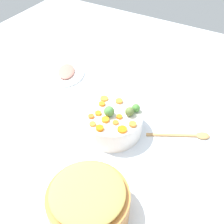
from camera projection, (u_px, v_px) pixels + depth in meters
name	position (u px, v px, depth m)	size (l,w,h in m)	color
tabletop	(101.00, 138.00, 1.19)	(2.40, 2.40, 0.02)	silver
serving_bowl_carrots	(112.00, 122.00, 1.17)	(0.26, 0.26, 0.10)	white
metal_pot	(89.00, 203.00, 0.90)	(0.27, 0.27, 0.10)	#C67C3A
stuffing_mound	(87.00, 192.00, 0.85)	(0.24, 0.24, 0.03)	tan
carrot_slice_0	(116.00, 123.00, 1.10)	(0.02, 0.02, 0.01)	orange
carrot_slice_1	(119.00, 101.00, 1.19)	(0.03, 0.03, 0.01)	orange
carrot_slice_2	(119.00, 117.00, 1.12)	(0.02, 0.02, 0.01)	orange
carrot_slice_3	(104.00, 98.00, 1.21)	(0.03, 0.03, 0.01)	orange
carrot_slice_4	(102.00, 104.00, 1.18)	(0.03, 0.03, 0.01)	orange
carrot_slice_5	(91.00, 116.00, 1.12)	(0.02, 0.02, 0.01)	orange
carrot_slice_6	(133.00, 124.00, 1.09)	(0.03, 0.03, 0.01)	orange
carrot_slice_7	(122.00, 129.00, 1.07)	(0.04, 0.04, 0.01)	orange
carrot_slice_8	(100.00, 128.00, 1.07)	(0.03, 0.03, 0.01)	orange
carrot_slice_9	(93.00, 124.00, 1.09)	(0.03, 0.03, 0.01)	orange
carrot_slice_10	(98.00, 113.00, 1.14)	(0.03, 0.03, 0.01)	orange
carrot_slice_11	(105.00, 120.00, 1.11)	(0.03, 0.03, 0.01)	orange
brussels_sprout_0	(136.00, 108.00, 1.14)	(0.03, 0.03, 0.03)	#488737
brussels_sprout_1	(130.00, 112.00, 1.12)	(0.04, 0.04, 0.04)	#5B7338
brussels_sprout_2	(109.00, 111.00, 1.12)	(0.04, 0.04, 0.04)	#4D8842
wooden_spoon	(190.00, 136.00, 1.18)	(0.25, 0.15, 0.01)	#AF814D
ham_plate	(62.00, 74.00, 1.51)	(0.25, 0.25, 0.01)	white
ham_slice_main	(66.00, 71.00, 1.50)	(0.15, 0.09, 0.02)	#CD7768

